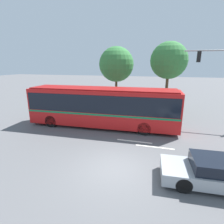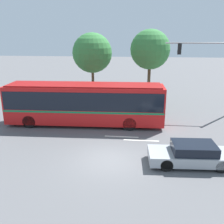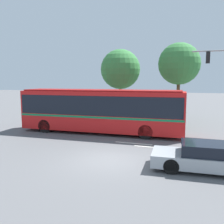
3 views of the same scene
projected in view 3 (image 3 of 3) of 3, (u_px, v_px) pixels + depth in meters
The scene contains 8 objects.
ground_plane at pixel (109, 160), 12.15m from camera, with size 140.00×140.00×0.00m, color #5B5B5E.
city_bus at pixel (101, 108), 18.18m from camera, with size 12.35×2.96×3.26m.
sedan_foreground at pixel (206, 157), 10.63m from camera, with size 4.73×2.06×1.24m.
flowering_hedge at pixel (142, 115), 21.64m from camera, with size 6.54×1.48×1.73m.
street_tree_left at pixel (120, 69), 24.98m from camera, with size 4.08×4.08×7.13m.
street_tree_centre at pixel (179, 64), 22.66m from camera, with size 3.91×3.91×7.45m.
lane_stripe_near at pixel (154, 147), 14.37m from camera, with size 2.40×0.16×0.01m, color silver.
lane_stripe_mid at pixel (133, 143), 15.28m from camera, with size 2.40×0.16×0.01m, color silver.
Camera 3 is at (3.85, -11.09, 3.96)m, focal length 38.80 mm.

